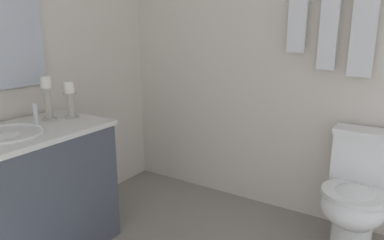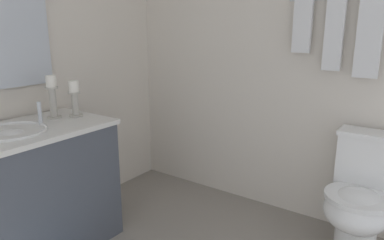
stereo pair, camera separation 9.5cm
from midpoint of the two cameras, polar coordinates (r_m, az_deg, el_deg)
wall_back at (r=2.68m, az=15.89°, el=10.83°), size 2.65×0.04×2.45m
vanity_cabinet at (r=2.36m, az=-24.91°, el=-11.19°), size 0.58×1.13×0.81m
sink_basin at (r=2.23m, az=-25.88°, el=-2.68°), size 0.40×0.40×0.24m
candle_holder_tall at (r=2.43m, az=-17.22°, el=3.39°), size 0.09×0.09×0.24m
candle_holder_short at (r=2.42m, az=-20.41°, el=3.63°), size 0.09×0.09×0.28m
toilet at (r=2.47m, az=26.34°, el=-11.17°), size 0.39×0.54×0.75m
towel_near_vanity at (r=2.56m, az=18.33°, el=14.27°), size 0.12×0.03×0.36m
towel_center at (r=2.51m, az=22.84°, el=12.67°), size 0.11×0.03×0.47m
towel_near_corner at (r=2.47m, az=27.55°, el=11.79°), size 0.15×0.03×0.50m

